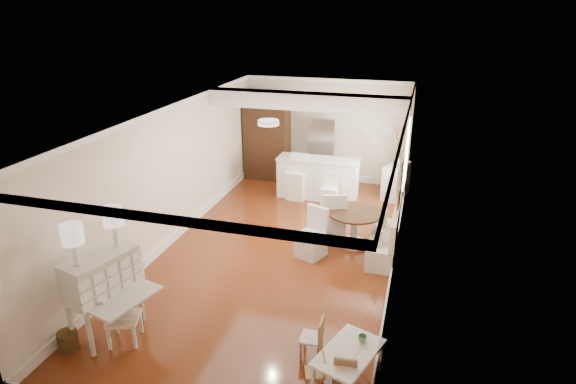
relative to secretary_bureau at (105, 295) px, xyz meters
The scene contains 19 objects.
room 4.04m from the secretary_bureau, 62.96° to the left, with size 9.00×9.04×2.82m.
secretary_bureau is the anchor object (origin of this frame).
gustavian_armchair 0.44m from the secretary_bureau, 16.12° to the right, with size 0.47×0.47×0.81m, color silver.
wicker_basket 0.79m from the secretary_bureau, 126.27° to the right, with size 0.28×0.28×0.28m, color #4B3517.
kids_table 3.62m from the secretary_bureau, ahead, with size 0.60×0.99×0.50m, color white.
kids_chair_a 3.25m from the secretary_bureau, ahead, with size 0.25×0.25×0.52m, color #A47E4A.
kids_chair_b 3.07m from the secretary_bureau, ahead, with size 0.31×0.31×0.64m, color #AE854F.
banquette 5.15m from the secretary_bureau, 44.15° to the left, with size 0.52×1.60×0.98m, color silver.
dining_table 4.90m from the secretary_bureau, 50.89° to the left, with size 1.11×1.11×0.76m, color #442715.
slip_chair_near 3.93m from the secretary_bureau, 53.15° to the left, with size 0.47×0.49×0.99m, color silver.
slip_chair_far 4.81m from the secretary_bureau, 57.30° to the left, with size 0.50×0.52×1.05m, color silver.
breakfast_counter 6.44m from the secretary_bureau, 73.77° to the left, with size 2.05×0.65×1.03m, color white.
bar_stool_left 6.10m from the secretary_bureau, 77.54° to the left, with size 0.46×0.46×1.14m, color white.
bar_stool_right 5.90m from the secretary_bureau, 67.69° to the left, with size 0.36×0.36×0.91m, color white.
pantry_cabinet 7.28m from the secretary_bureau, 89.21° to the left, with size 1.20×0.60×2.30m, color #381E11.
fridge 7.51m from the secretary_bureau, 74.54° to the left, with size 0.75×0.65×1.80m, color silver.
sideboard 7.70m from the secretary_bureau, 61.25° to the left, with size 0.41×0.91×0.87m, color beige.
pencil_cup 3.74m from the secretary_bureau, ahead, with size 0.12×0.12×0.09m, color #5DA05D.
branch_vase 7.68m from the secretary_bureau, 60.93° to the left, with size 0.19×0.19×0.19m, color silver.
Camera 1 is at (2.52, -8.09, 4.62)m, focal length 30.00 mm.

